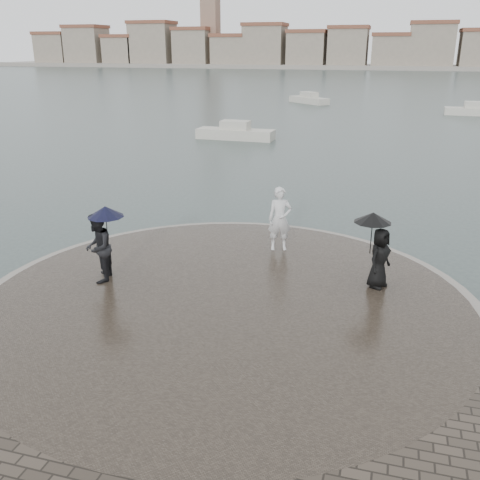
% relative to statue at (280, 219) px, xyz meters
% --- Properties ---
extents(ground, '(400.00, 400.00, 0.00)m').
position_rel_statue_xyz_m(ground, '(-0.54, -7.24, -1.33)').
color(ground, '#2B3835').
rests_on(ground, ground).
extents(kerb_ring, '(12.50, 12.50, 0.32)m').
position_rel_statue_xyz_m(kerb_ring, '(-0.54, -3.74, -1.17)').
color(kerb_ring, gray).
rests_on(kerb_ring, ground).
extents(quay_tip, '(11.90, 11.90, 0.36)m').
position_rel_statue_xyz_m(quay_tip, '(-0.54, -3.74, -1.15)').
color(quay_tip, '#2D261E').
rests_on(quay_tip, ground).
extents(statue, '(0.81, 0.65, 1.94)m').
position_rel_statue_xyz_m(statue, '(0.00, 0.00, 0.00)').
color(statue, silver).
rests_on(statue, quay_tip).
extents(visitor_left, '(1.19, 1.11, 2.04)m').
position_rel_statue_xyz_m(visitor_left, '(-4.01, -3.58, 0.13)').
color(visitor_left, black).
rests_on(visitor_left, quay_tip).
extents(visitor_right, '(1.12, 1.04, 1.95)m').
position_rel_statue_xyz_m(visitor_right, '(2.94, -1.93, 0.11)').
color(visitor_right, black).
rests_on(visitor_right, quay_tip).
extents(far_skyline, '(260.00, 20.00, 37.00)m').
position_rel_statue_xyz_m(far_skyline, '(-6.83, 153.47, 4.28)').
color(far_skyline, gray).
rests_on(far_skyline, ground).
extents(boats, '(29.93, 30.28, 1.50)m').
position_rel_statue_xyz_m(boats, '(3.00, 37.49, -0.95)').
color(boats, '#BAB7A8').
rests_on(boats, ground).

